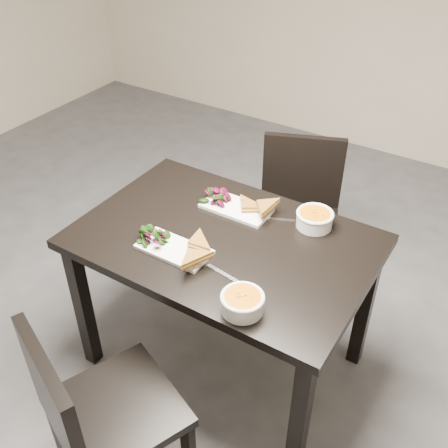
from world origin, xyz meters
name	(u,v)px	position (x,y,z in m)	size (l,w,h in m)	color
ground	(154,327)	(0.00, 0.00, 0.00)	(5.00, 5.00, 0.00)	#47474C
table	(224,256)	(0.42, 0.03, 0.65)	(1.20, 0.80, 0.75)	black
chair_near	(94,412)	(0.37, -0.74, 0.48)	(0.55, 0.55, 0.85)	black
chair_far	(298,209)	(0.43, 0.74, 0.48)	(0.55, 0.55, 0.85)	black
plate_near	(174,249)	(0.29, -0.15, 0.76)	(0.29, 0.15, 0.01)	white
sandwich_near	(189,247)	(0.36, -0.14, 0.79)	(0.15, 0.11, 0.05)	#A57022
salad_near	(154,236)	(0.19, -0.15, 0.78)	(0.09, 0.08, 0.04)	black
soup_bowl_near	(242,302)	(0.69, -0.28, 0.79)	(0.15, 0.15, 0.07)	white
cutlery_near	(226,275)	(0.54, -0.17, 0.75)	(0.18, 0.02, 0.00)	silver
plate_far	(236,208)	(0.35, 0.22, 0.76)	(0.30, 0.15, 0.02)	white
sandwich_far	(247,208)	(0.42, 0.21, 0.79)	(0.15, 0.11, 0.05)	#A57022
salad_far	(217,196)	(0.25, 0.22, 0.79)	(0.09, 0.08, 0.04)	black
soup_bowl_far	(315,218)	(0.69, 0.30, 0.79)	(0.16, 0.16, 0.07)	white
cutlery_far	(274,219)	(0.53, 0.25, 0.75)	(0.18, 0.02, 0.00)	silver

